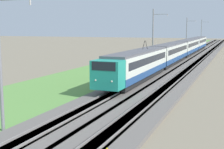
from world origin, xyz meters
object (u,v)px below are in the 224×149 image
object	(u,v)px
catenary_mast_mid	(153,37)
catenary_mast_far	(187,34)
passenger_train	(181,49)
catenary_mast_near	(0,59)
catenary_mast_distant	(201,32)

from	to	relation	value
catenary_mast_mid	catenary_mast_far	size ratio (longest dim) A/B	1.04
passenger_train	catenary_mast_near	distance (m)	49.53
catenary_mast_distant	passenger_train	bearing A→B (deg)	-177.64
passenger_train	catenary_mast_far	bearing A→B (deg)	-174.08
passenger_train	catenary_mast_near	size ratio (longest dim) A/B	8.67
catenary_mast_mid	catenary_mast_near	bearing A→B (deg)	-179.99
catenary_mast_near	catenary_mast_far	bearing A→B (deg)	0.00
catenary_mast_far	catenary_mast_distant	size ratio (longest dim) A/B	0.96
passenger_train	catenary_mast_near	bearing A→B (deg)	-2.91
catenary_mast_distant	catenary_mast_mid	bearing A→B (deg)	-180.00
passenger_train	catenary_mast_near	world-z (taller)	catenary_mast_near
catenary_mast_mid	catenary_mast_far	distance (m)	36.80
catenary_mast_far	catenary_mast_distant	bearing A→B (deg)	0.00
passenger_train	catenary_mast_near	xyz separation A→B (m)	(-49.41, 2.51, 2.36)
catenary_mast_near	catenary_mast_mid	size ratio (longest dim) A/B	0.94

